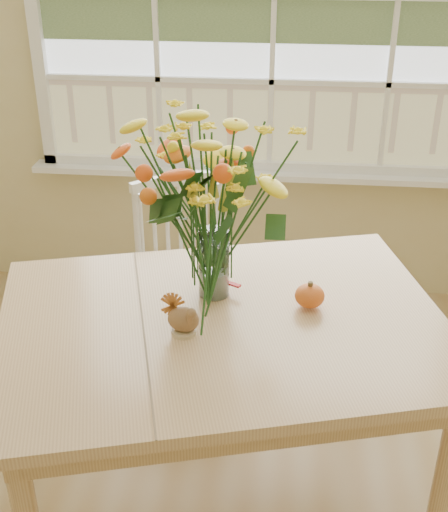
# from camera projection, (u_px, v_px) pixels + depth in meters

# --- Properties ---
(wall_back) EXTENTS (4.00, 0.02, 2.70)m
(wall_back) POSITION_uv_depth(u_px,v_px,m) (273.00, 37.00, 3.20)
(wall_back) COLOR #D5C388
(wall_back) RESTS_ON floor
(dining_table) EXTENTS (1.63, 1.34, 0.76)m
(dining_table) POSITION_uv_depth(u_px,v_px,m) (223.00, 344.00, 2.21)
(dining_table) COLOR tan
(dining_table) RESTS_ON floor
(windsor_chair) EXTENTS (0.54, 0.53, 0.90)m
(windsor_chair) POSITION_uv_depth(u_px,v_px,m) (187.00, 273.00, 2.94)
(windsor_chair) COLOR white
(windsor_chair) RESTS_ON floor
(flower_vase) EXTENTS (0.49, 0.49, 0.58)m
(flower_vase) POSITION_uv_depth(u_px,v_px,m) (213.00, 199.00, 2.15)
(flower_vase) COLOR white
(flower_vase) RESTS_ON dining_table
(pumpkin) EXTENTS (0.10, 0.10, 0.08)m
(pumpkin) POSITION_uv_depth(u_px,v_px,m) (310.00, 297.00, 2.22)
(pumpkin) COLOR #D85419
(pumpkin) RESTS_ON dining_table
(turkey_figurine) EXTENTS (0.11, 0.08, 0.12)m
(turkey_figurine) POSITION_uv_depth(u_px,v_px,m) (183.00, 320.00, 2.08)
(turkey_figurine) COLOR #CCB78C
(turkey_figurine) RESTS_ON dining_table
(dark_gourd) EXTENTS (0.13, 0.08, 0.07)m
(dark_gourd) POSITION_uv_depth(u_px,v_px,m) (215.00, 280.00, 2.32)
(dark_gourd) COLOR #38160F
(dark_gourd) RESTS_ON dining_table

